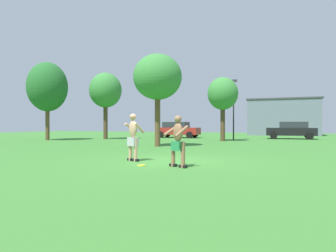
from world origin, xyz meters
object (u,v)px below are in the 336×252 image
Objects in this scene: player_in_green at (178,140)px; tree_right_field at (223,94)px; car_black_near_post at (292,130)px; tree_near_building at (158,78)px; tree_behind_players at (105,91)px; frisbee at (141,165)px; tree_left_field at (47,87)px; lamp_post at (234,102)px; player_with_cap at (133,135)px; car_red_mid_lot at (177,129)px.

tree_right_field is (-1.78, 15.62, 2.91)m from player_in_green.
tree_near_building is (-7.62, -13.42, 3.35)m from car_black_near_post.
tree_behind_players reaches higher than car_black_near_post.
frisbee is 16.16m from tree_right_field.
player_in_green is at bearing -62.46° from tree_near_building.
car_black_near_post is 22.03m from tree_left_field.
tree_left_field reaches higher than lamp_post.
player_in_green is 9.69m from tree_near_building.
tree_right_field is 0.85× the size of tree_behind_players.
frisbee is 0.05× the size of lamp_post.
player_with_cap is 0.29× the size of tree_behind_players.
lamp_post is at bearing 79.33° from tree_right_field.
car_black_near_post is 0.78× the size of tree_near_building.
tree_behind_players is at bearing 129.63° from player_in_green.
tree_left_field is (-14.54, -6.57, 1.25)m from lamp_post.
frisbee is 21.21m from car_red_mid_lot.
tree_near_building is (-2.14, 7.14, 3.21)m from player_with_cap.
car_red_mid_lot is at bearing 104.32° from tree_near_building.
car_red_mid_lot is at bearing 109.88° from player_in_green.
car_red_mid_lot is at bearing -173.21° from car_black_near_post.
lamp_post is 0.79× the size of tree_left_field.
tree_right_field is (-0.45, -2.41, 0.51)m from lamp_post.
lamp_post is 0.94× the size of tree_near_building.
tree_left_field reaches higher than car_black_near_post.
tree_right_field is (-0.55, 15.71, 3.75)m from frisbee.
lamp_post is at bearing -20.04° from car_red_mid_lot.
player_with_cap is at bearing 155.65° from player_in_green.
tree_behind_players is (-12.36, 14.93, 3.56)m from player_in_green.
tree_behind_players is at bearing 126.34° from player_with_cap.
car_red_mid_lot is 0.71× the size of tree_behind_players.
tree_left_field is at bearing -135.27° from tree_behind_players.
tree_near_building reaches higher than lamp_post.
car_black_near_post is 8.36m from tree_right_field.
car_red_mid_lot is 0.84× the size of tree_right_field.
car_black_near_post is at bearing 75.08° from player_with_cap.
lamp_post is at bearing 94.19° from player_in_green.
car_red_mid_lot is 6.82m from lamp_post.
car_black_near_post reaches higher than frisbee.
tree_near_building reaches higher than car_red_mid_lot.
tree_left_field is at bearing -155.67° from lamp_post.
car_black_near_post is at bearing 6.79° from car_red_mid_lot.
tree_behind_players is (-15.77, -6.57, 3.58)m from car_black_near_post.
car_black_near_post and car_red_mid_lot have the same top height.
player_in_green is 0.31× the size of lamp_post.
tree_right_field is at bearing -100.67° from lamp_post.
tree_right_field reaches higher than frisbee.
car_black_near_post is at bearing 22.61° from tree_behind_players.
player_in_green is at bearing 3.91° from frisbee.
lamp_post reaches higher than car_black_near_post.
tree_left_field is 14.71m from tree_right_field.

